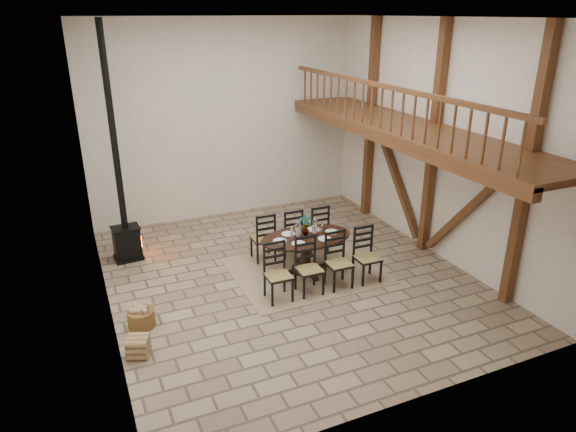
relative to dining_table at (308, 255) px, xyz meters
name	(u,v)px	position (x,y,z in m)	size (l,w,h in m)	color
ground	(289,277)	(-0.43, 0.01, -0.41)	(8.00, 8.00, 0.00)	tan
room_shell	(345,127)	(0.76, 0.01, 2.61)	(7.02, 8.02, 5.01)	white
rug	(306,271)	(0.00, 0.09, -0.40)	(3.00, 2.50, 0.02)	tan
dining_table	(308,255)	(0.00, 0.00, 0.00)	(2.39, 2.19, 1.25)	black
wood_stove	(123,211)	(-3.33, 2.18, 0.74)	(0.62, 0.50, 5.00)	black
log_basket	(141,318)	(-3.49, -0.60, -0.24)	(0.47, 0.47, 0.39)	brown
log_stack	(138,346)	(-3.66, -1.42, -0.23)	(0.44, 0.44, 0.34)	tan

